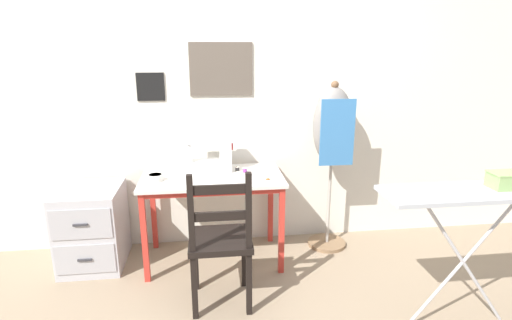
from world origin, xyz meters
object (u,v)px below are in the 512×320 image
object	(u,v)px
wooden_chair	(220,241)
filing_cabinet	(93,227)
fabric_bowl	(155,177)
dress_form	(332,135)
storage_box	(506,180)
scissors	(272,180)
thread_spool_near_machine	(237,169)
ironing_board	(473,199)
thread_spool_mid_table	(245,170)
sewing_machine	(212,153)

from	to	relation	value
wooden_chair	filing_cabinet	bearing A→B (deg)	146.33
wooden_chair	fabric_bowl	bearing A→B (deg)	130.93
dress_form	storage_box	bearing A→B (deg)	-57.63
scissors	wooden_chair	distance (m)	0.64
filing_cabinet	fabric_bowl	bearing A→B (deg)	-13.83
dress_form	thread_spool_near_machine	bearing A→B (deg)	-178.15
ironing_board	scissors	bearing A→B (deg)	141.42
thread_spool_mid_table	wooden_chair	bearing A→B (deg)	-109.16
dress_form	ironing_board	bearing A→B (deg)	-66.13
thread_spool_near_machine	dress_form	xyz separation A→B (m)	(0.77, 0.02, 0.25)
filing_cabinet	dress_form	xyz separation A→B (m)	(1.90, 0.07, 0.66)
fabric_bowl	wooden_chair	size ratio (longest dim) A/B	0.12
fabric_bowl	scissors	size ratio (longest dim) A/B	0.86
wooden_chair	filing_cabinet	xyz separation A→B (m)	(-0.97, 0.64, -0.14)
fabric_bowl	scissors	world-z (taller)	fabric_bowl
scissors	thread_spool_near_machine	distance (m)	0.35
sewing_machine	filing_cabinet	world-z (taller)	sewing_machine
fabric_bowl	ironing_board	distance (m)	2.07
dress_form	ironing_board	size ratio (longest dim) A/B	1.34
sewing_machine	fabric_bowl	distance (m)	0.48
sewing_machine	storage_box	bearing A→B (deg)	-33.52
filing_cabinet	dress_form	world-z (taller)	dress_form
sewing_machine	thread_spool_mid_table	xyz separation A→B (m)	(0.25, -0.09, -0.12)
dress_form	ironing_board	world-z (taller)	dress_form
wooden_chair	ironing_board	bearing A→B (deg)	-15.03
scissors	ironing_board	bearing A→B (deg)	-38.58
thread_spool_mid_table	dress_form	world-z (taller)	dress_form
filing_cabinet	sewing_machine	bearing A→B (deg)	5.03
thread_spool_mid_table	dress_form	distance (m)	0.76
dress_form	ironing_board	xyz separation A→B (m)	(0.48, -1.09, -0.16)
thread_spool_mid_table	filing_cabinet	xyz separation A→B (m)	(-1.19, 0.01, -0.41)
sewing_machine	wooden_chair	distance (m)	0.83
fabric_bowl	dress_form	world-z (taller)	dress_form
fabric_bowl	dress_form	size ratio (longest dim) A/B	0.08
thread_spool_mid_table	dress_form	size ratio (longest dim) A/B	0.03
filing_cabinet	scissors	bearing A→B (deg)	-8.90
sewing_machine	dress_form	distance (m)	0.97
ironing_board	storage_box	bearing A→B (deg)	4.89
thread_spool_near_machine	filing_cabinet	world-z (taller)	thread_spool_near_machine
thread_spool_near_machine	dress_form	distance (m)	0.81
sewing_machine	fabric_bowl	size ratio (longest dim) A/B	3.06
scissors	thread_spool_near_machine	bearing A→B (deg)	133.00
wooden_chair	storage_box	distance (m)	1.72
dress_form	storage_box	xyz separation A→B (m)	(0.68, -1.07, -0.05)
fabric_bowl	thread_spool_near_machine	world-z (taller)	fabric_bowl
thread_spool_mid_table	dress_form	bearing A→B (deg)	5.81
filing_cabinet	thread_spool_mid_table	bearing A→B (deg)	-0.36
thread_spool_near_machine	storage_box	size ratio (longest dim) A/B	0.20
scissors	ironing_board	distance (m)	1.30
wooden_chair	dress_form	size ratio (longest dim) A/B	0.68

